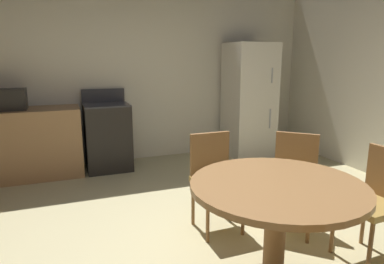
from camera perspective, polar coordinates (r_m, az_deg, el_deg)
ground_plane at (r=2.87m, az=1.56°, el=-20.10°), size 14.00×14.00×0.00m
wall_back at (r=5.23m, az=-10.70°, el=10.07°), size 6.05×0.12×2.70m
oven_range at (r=4.90m, az=-13.94°, el=-0.66°), size 0.60×0.60×1.10m
refrigerator at (r=5.48m, az=9.51°, el=5.27°), size 0.68×0.68×1.76m
microwave at (r=4.82m, az=-28.55°, el=4.79°), size 0.44×0.32×0.26m
dining_table at (r=2.32m, az=13.92°, el=-12.04°), size 1.12×1.12×0.76m
chair_north at (r=3.11m, az=3.81°, el=-7.18°), size 0.40×0.40×0.87m
chair_northeast at (r=3.22m, az=16.64°, el=-6.98°), size 0.57×0.57×0.87m
chair_east at (r=2.99m, az=28.52°, el=-9.55°), size 0.42×0.42×0.87m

